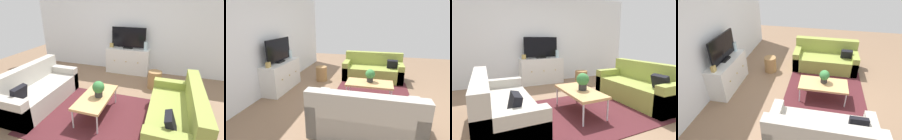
{
  "view_description": "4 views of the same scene",
  "coord_description": "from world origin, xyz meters",
  "views": [
    {
      "loc": [
        1.16,
        -2.75,
        2.1
      ],
      "look_at": [
        0.0,
        0.7,
        0.66
      ],
      "focal_mm": 27.99,
      "sensor_mm": 36.0,
      "label": 1
    },
    {
      "loc": [
        -3.91,
        -0.26,
        1.89
      ],
      "look_at": [
        0.0,
        0.7,
        0.66
      ],
      "focal_mm": 27.23,
      "sensor_mm": 36.0,
      "label": 2
    },
    {
      "loc": [
        -1.59,
        -2.69,
        1.32
      ],
      "look_at": [
        0.0,
        0.7,
        0.66
      ],
      "focal_mm": 27.65,
      "sensor_mm": 36.0,
      "label": 3
    },
    {
      "loc": [
        -3.45,
        0.03,
        2.84
      ],
      "look_at": [
        0.0,
        0.7,
        0.66
      ],
      "focal_mm": 28.79,
      "sensor_mm": 36.0,
      "label": 4
    }
  ],
  "objects": [
    {
      "name": "mantel_clock",
      "position": [
        -0.54,
        2.27,
        0.83
      ],
      "size": [
        0.11,
        0.07,
        0.13
      ],
      "primitive_type": "cube",
      "color": "tan",
      "rests_on": "tv_console"
    },
    {
      "name": "couch_left_side",
      "position": [
        -1.43,
        -0.1,
        0.28
      ],
      "size": [
        0.81,
        1.82,
        0.84
      ],
      "color": "#B2ADA3",
      "rests_on": "ground_plane"
    },
    {
      "name": "ground_plane",
      "position": [
        0.0,
        0.0,
        0.0
      ],
      "size": [
        10.0,
        10.0,
        0.0
      ],
      "primitive_type": "plane",
      "color": "#84664C"
    },
    {
      "name": "tv_console",
      "position": [
        -0.02,
        2.27,
        0.38
      ],
      "size": [
        1.28,
        0.47,
        0.77
      ],
      "color": "white",
      "rests_on": "ground_plane"
    },
    {
      "name": "wall_back",
      "position": [
        0.0,
        2.55,
        1.35
      ],
      "size": [
        6.4,
        0.12,
        2.7
      ],
      "primitive_type": "cube",
      "color": "white",
      "rests_on": "ground_plane"
    },
    {
      "name": "coffee_table",
      "position": [
        -0.06,
        -0.09,
        0.39
      ],
      "size": [
        0.54,
        1.1,
        0.42
      ],
      "color": "tan",
      "rests_on": "ground_plane"
    },
    {
      "name": "couch_right_side",
      "position": [
        1.43,
        -0.1,
        0.28
      ],
      "size": [
        0.81,
        1.82,
        0.84
      ],
      "color": "olive",
      "rests_on": "ground_plane"
    },
    {
      "name": "wicker_basket",
      "position": [
        0.89,
        1.45,
        0.22
      ],
      "size": [
        0.34,
        0.34,
        0.45
      ],
      "primitive_type": "cylinder",
      "color": "#9E7547",
      "rests_on": "ground_plane"
    },
    {
      "name": "potted_plant",
      "position": [
        0.0,
        -0.1,
        0.59
      ],
      "size": [
        0.23,
        0.23,
        0.31
      ],
      "color": "#2D2D2D",
      "rests_on": "coffee_table"
    },
    {
      "name": "glass_vase",
      "position": [
        0.51,
        2.27,
        0.89
      ],
      "size": [
        0.11,
        0.11,
        0.24
      ],
      "primitive_type": "cylinder",
      "color": "silver",
      "rests_on": "tv_console"
    },
    {
      "name": "flat_screen_tv",
      "position": [
        -0.02,
        2.29,
        1.08
      ],
      "size": [
        1.01,
        0.16,
        0.63
      ],
      "color": "black",
      "rests_on": "tv_console"
    },
    {
      "name": "area_rug",
      "position": [
        0.0,
        -0.15,
        0.01
      ],
      "size": [
        2.5,
        1.9,
        0.01
      ],
      "primitive_type": "cube",
      "color": "#4C1E23",
      "rests_on": "ground_plane"
    }
  ]
}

